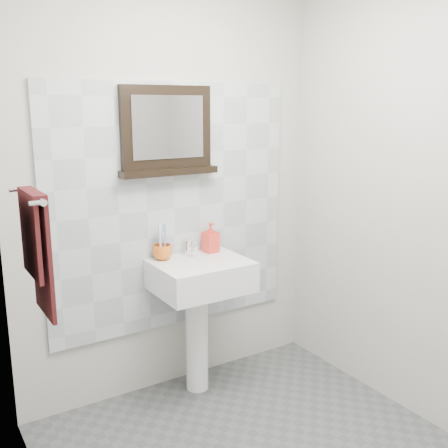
% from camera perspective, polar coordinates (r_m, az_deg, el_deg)
% --- Properties ---
extents(back_wall, '(2.00, 0.01, 2.50)m').
position_cam_1_polar(back_wall, '(3.21, -5.66, 3.53)').
color(back_wall, '#B9B7B0').
rests_on(back_wall, ground).
extents(left_wall, '(0.01, 2.20, 2.50)m').
position_cam_1_polar(left_wall, '(1.86, -18.11, -3.93)').
color(left_wall, '#B9B7B0').
rests_on(left_wall, ground).
extents(right_wall, '(0.01, 2.20, 2.50)m').
position_cam_1_polar(right_wall, '(3.02, 21.71, 2.07)').
color(right_wall, '#B9B7B0').
rests_on(right_wall, ground).
extents(splashback, '(1.60, 0.02, 1.50)m').
position_cam_1_polar(splashback, '(3.22, -5.52, 1.74)').
color(splashback, '#B5BFC4').
rests_on(splashback, back_wall).
extents(pedestal_sink, '(0.55, 0.44, 0.96)m').
position_cam_1_polar(pedestal_sink, '(3.19, -2.63, -7.15)').
color(pedestal_sink, white).
rests_on(pedestal_sink, ground).
extents(toothbrush_cup, '(0.15, 0.15, 0.09)m').
position_cam_1_polar(toothbrush_cup, '(3.16, -6.71, -3.06)').
color(toothbrush_cup, orange).
rests_on(toothbrush_cup, pedestal_sink).
extents(toothbrushes, '(0.05, 0.04, 0.21)m').
position_cam_1_polar(toothbrushes, '(3.14, -6.71, -1.70)').
color(toothbrushes, white).
rests_on(toothbrushes, toothbrush_cup).
extents(soap_dispenser, '(0.10, 0.10, 0.19)m').
position_cam_1_polar(soap_dispenser, '(3.29, -1.47, -1.46)').
color(soap_dispenser, red).
rests_on(soap_dispenser, pedestal_sink).
extents(framed_mirror, '(0.61, 0.11, 0.52)m').
position_cam_1_polar(framed_mirror, '(3.12, -6.26, 9.81)').
color(framed_mirror, black).
rests_on(framed_mirror, back_wall).
extents(towel_bar, '(0.07, 0.40, 0.03)m').
position_cam_1_polar(towel_bar, '(2.32, -20.26, 2.92)').
color(towel_bar, silver).
rests_on(towel_bar, left_wall).
extents(hand_towel, '(0.06, 0.30, 0.55)m').
position_cam_1_polar(hand_towel, '(2.37, -19.70, -2.07)').
color(hand_towel, black).
rests_on(hand_towel, towel_bar).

